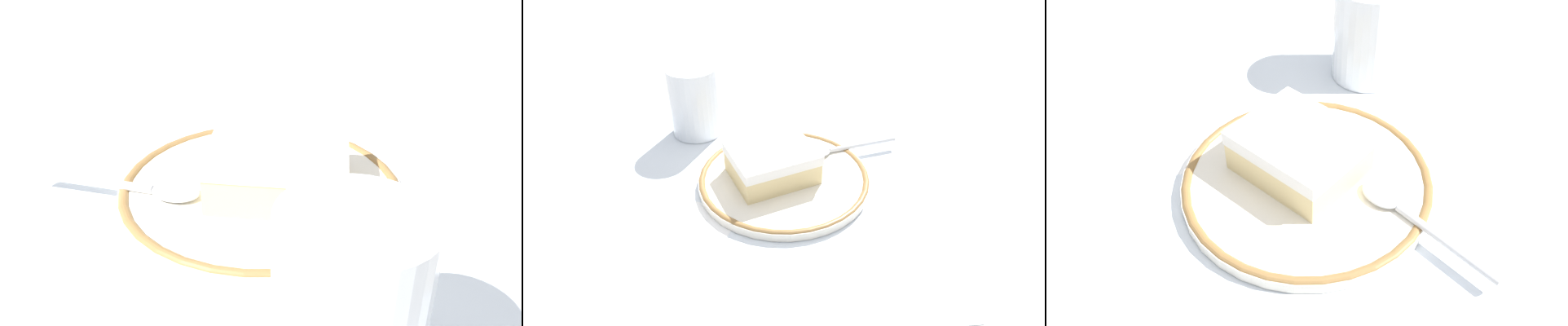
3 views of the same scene
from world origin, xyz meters
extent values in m
plane|color=#B7B2A8|center=(0.00, 0.00, 0.00)|extent=(2.40, 2.40, 0.00)
cube|color=silver|center=(0.00, 0.00, 0.00)|extent=(0.48, 0.39, 0.00)
cylinder|color=silver|center=(0.01, 0.03, 0.01)|extent=(0.22, 0.22, 0.01)
torus|color=olive|center=(0.01, 0.03, 0.01)|extent=(0.22, 0.22, 0.01)
cube|color=beige|center=(0.01, 0.01, 0.03)|extent=(0.11, 0.12, 0.03)
cube|color=white|center=(0.01, 0.01, 0.05)|extent=(0.11, 0.12, 0.01)
ellipsoid|color=silver|center=(-0.04, 0.07, 0.02)|extent=(0.03, 0.04, 0.01)
cylinder|color=silver|center=(-0.05, 0.14, 0.02)|extent=(0.03, 0.10, 0.01)
cylinder|color=silver|center=(-0.13, -0.09, 0.05)|extent=(0.07, 0.07, 0.10)
cylinder|color=silver|center=(-0.13, -0.09, 0.02)|extent=(0.06, 0.06, 0.03)
cube|color=white|center=(0.09, -0.11, 0.00)|extent=(0.16, 0.17, 0.00)
camera|label=1|loc=(-0.33, -0.15, 0.24)|focal=39.58mm
camera|label=2|loc=(0.49, -0.01, 0.37)|focal=32.32mm
camera|label=3|loc=(0.18, 0.34, 0.38)|focal=40.21mm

